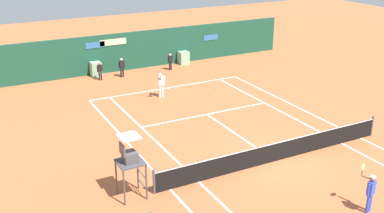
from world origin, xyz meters
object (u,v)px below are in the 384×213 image
at_px(umpire_chair, 130,159).
at_px(ball_kid_right_post, 122,66).
at_px(ball_kid_centre_post, 100,70).
at_px(tennis_ball_near_service_line, 215,96).
at_px(tennis_ball_by_sideline, 177,140).
at_px(ball_kid_left_post, 170,61).
at_px(tennis_ball_mid_court, 199,154).
at_px(player_on_baseline, 161,82).
at_px(player_near_side, 370,190).

height_order(umpire_chair, ball_kid_right_post, umpire_chair).
relative_size(ball_kid_centre_post, tennis_ball_near_service_line, 18.75).
bearing_deg(tennis_ball_near_service_line, tennis_ball_by_sideline, -136.11).
bearing_deg(ball_kid_left_post, tennis_ball_by_sideline, 57.18).
relative_size(ball_kid_centre_post, tennis_ball_mid_court, 18.75).
distance_m(player_on_baseline, ball_kid_left_post, 6.00).
bearing_deg(ball_kid_right_post, umpire_chair, 72.83).
relative_size(ball_kid_right_post, tennis_ball_mid_court, 20.37).
bearing_deg(player_on_baseline, ball_kid_left_post, -115.79).
height_order(ball_kid_left_post, ball_kid_centre_post, ball_kid_centre_post).
bearing_deg(umpire_chair, tennis_ball_mid_court, 115.72).
bearing_deg(ball_kid_right_post, player_near_side, 97.88).
bearing_deg(ball_kid_centre_post, ball_kid_left_post, 172.44).
bearing_deg(tennis_ball_near_service_line, player_on_baseline, 154.98).
bearing_deg(player_near_side, ball_kid_centre_post, 84.89).
bearing_deg(tennis_ball_mid_court, tennis_ball_near_service_line, 54.38).
xyz_separation_m(umpire_chair, tennis_ball_mid_court, (4.11, 1.98, -1.64)).
height_order(umpire_chair, ball_kid_left_post, umpire_chair).
distance_m(ball_kid_left_post, tennis_ball_near_service_line, 6.64).
distance_m(player_on_baseline, ball_kid_centre_post, 5.67).
distance_m(ball_kid_right_post, ball_kid_centre_post, 1.59).
distance_m(player_on_baseline, ball_kid_right_post, 5.22).
relative_size(player_on_baseline, tennis_ball_near_service_line, 26.82).
bearing_deg(player_on_baseline, tennis_ball_by_sideline, 77.62).
distance_m(umpire_chair, tennis_ball_mid_court, 4.84).
xyz_separation_m(umpire_chair, ball_kid_right_post, (5.03, 15.20, -0.87)).
bearing_deg(tennis_ball_by_sideline, umpire_chair, -135.49).
bearing_deg(tennis_ball_by_sideline, ball_kid_centre_post, 92.03).
height_order(player_on_baseline, tennis_ball_mid_court, player_on_baseline).
bearing_deg(ball_kid_right_post, player_on_baseline, 99.28).
relative_size(player_near_side, tennis_ball_by_sideline, 25.90).
relative_size(ball_kid_right_post, tennis_ball_near_service_line, 20.37).
bearing_deg(ball_kid_right_post, ball_kid_left_post, -178.85).
height_order(player_on_baseline, ball_kid_right_post, player_on_baseline).
bearing_deg(tennis_ball_mid_court, ball_kid_centre_post, 92.90).
height_order(ball_kid_right_post, tennis_ball_by_sideline, ball_kid_right_post).
bearing_deg(ball_kid_centre_post, player_near_side, 93.57).
xyz_separation_m(ball_kid_right_post, tennis_ball_mid_court, (-0.92, -13.22, -0.76)).
height_order(tennis_ball_by_sideline, tennis_ball_mid_court, same).
xyz_separation_m(player_on_baseline, tennis_ball_by_sideline, (-1.93, -6.25, -0.93)).
bearing_deg(tennis_ball_by_sideline, player_near_side, -67.92).
bearing_deg(player_near_side, player_on_baseline, 80.01).
height_order(ball_kid_right_post, ball_kid_centre_post, ball_kid_right_post).
distance_m(tennis_ball_near_service_line, tennis_ball_by_sideline, 6.95).
relative_size(player_on_baseline, ball_kid_left_post, 1.45).
xyz_separation_m(umpire_chair, player_near_side, (7.42, -5.04, -0.75)).
bearing_deg(tennis_ball_mid_court, umpire_chair, -154.28).
relative_size(player_on_baseline, player_near_side, 1.04).
xyz_separation_m(umpire_chair, ball_kid_centre_post, (3.44, 15.20, -0.94)).
distance_m(tennis_ball_by_sideline, tennis_ball_mid_court, 1.82).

